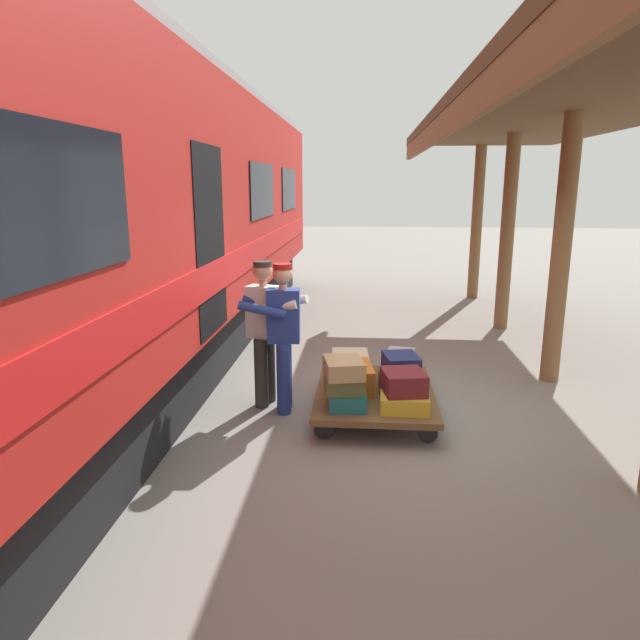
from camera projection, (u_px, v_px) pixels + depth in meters
name	position (u px, v px, depth m)	size (l,w,h in m)	color
ground_plane	(413.00, 417.00, 6.36)	(60.00, 60.00, 0.00)	gray
platform_canopy	(620.00, 109.00, 5.46)	(3.20, 15.09, 3.56)	brown
train_car	(75.00, 230.00, 6.17)	(3.02, 17.93, 4.00)	#B21E19
luggage_cart	(375.00, 393.00, 6.43)	(1.31, 1.81, 0.27)	brown
suitcase_yellow_case	(404.00, 400.00, 5.90)	(0.49, 0.53, 0.17)	gold
suitcase_orange_carryall	(349.00, 377.00, 6.41)	(0.51, 0.62, 0.29)	#CC6B23
suitcase_teal_softside	(347.00, 398.00, 5.95)	(0.38, 0.49, 0.17)	#1E666B
suitcase_brown_leather	(401.00, 384.00, 6.38)	(0.50, 0.54, 0.17)	brown
suitcase_cream_canvas	(350.00, 365.00, 6.90)	(0.44, 0.61, 0.27)	beige
suitcase_black_hardshell	(399.00, 370.00, 6.86)	(0.38, 0.60, 0.16)	black
suitcase_olive_duffel	(344.00, 383.00, 5.89)	(0.39, 0.41, 0.17)	brown
suitcase_tan_vintage	(344.00, 368.00, 5.82)	(0.38, 0.46, 0.18)	tan
suitcase_maroon_trunk	(404.00, 382.00, 5.86)	(0.41, 0.45, 0.23)	maroon
suitcase_gray_aluminum	(400.00, 358.00, 6.82)	(0.32, 0.47, 0.15)	#9EA0A5
suitcase_navy_fabric	(401.00, 365.00, 6.37)	(0.36, 0.44, 0.25)	navy
porter_in_overalls	(282.00, 333.00, 6.36)	(0.69, 0.46, 1.70)	navy
porter_by_door	(266.00, 328.00, 6.54)	(0.73, 0.54, 1.70)	#332D28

